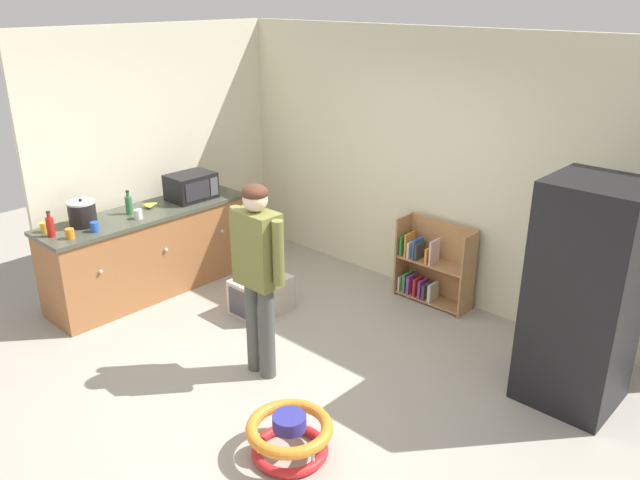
% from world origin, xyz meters
% --- Properties ---
extents(ground_plane, '(12.00, 12.00, 0.00)m').
position_xyz_m(ground_plane, '(0.00, 0.00, 0.00)').
color(ground_plane, '#A39C90').
rests_on(ground_plane, ground).
extents(back_wall, '(5.20, 0.06, 2.70)m').
position_xyz_m(back_wall, '(0.00, 2.33, 1.35)').
color(back_wall, beige).
rests_on(back_wall, ground).
extents(left_side_wall, '(0.06, 2.99, 2.70)m').
position_xyz_m(left_side_wall, '(-2.63, 0.80, 1.35)').
color(left_side_wall, beige).
rests_on(left_side_wall, ground).
extents(kitchen_counter, '(0.65, 2.21, 0.90)m').
position_xyz_m(kitchen_counter, '(-2.20, 0.30, 0.45)').
color(kitchen_counter, '#A16439').
rests_on(kitchen_counter, ground).
extents(refrigerator, '(0.73, 0.68, 1.78)m').
position_xyz_m(refrigerator, '(1.85, 1.47, 0.89)').
color(refrigerator, black).
rests_on(refrigerator, ground).
extents(bookshelf, '(0.80, 0.28, 0.85)m').
position_xyz_m(bookshelf, '(0.10, 2.14, 0.36)').
color(bookshelf, '#AD7B4E').
rests_on(bookshelf, ground).
extents(standing_person, '(0.57, 0.22, 1.65)m').
position_xyz_m(standing_person, '(-0.19, 0.05, 0.99)').
color(standing_person, '#4C504B').
rests_on(standing_person, ground).
extents(baby_walker, '(0.60, 0.60, 0.32)m').
position_xyz_m(baby_walker, '(0.71, -0.51, 0.16)').
color(baby_walker, red).
rests_on(baby_walker, ground).
extents(pet_carrier, '(0.42, 0.55, 0.36)m').
position_xyz_m(pet_carrier, '(-0.99, 0.77, 0.18)').
color(pet_carrier, beige).
rests_on(pet_carrier, ground).
extents(microwave, '(0.37, 0.48, 0.28)m').
position_xyz_m(microwave, '(-2.18, 0.88, 1.04)').
color(microwave, black).
rests_on(microwave, kitchen_counter).
extents(crock_pot, '(0.26, 0.26, 0.27)m').
position_xyz_m(crock_pot, '(-2.27, -0.34, 1.02)').
color(crock_pot, black).
rests_on(crock_pot, kitchen_counter).
extents(banana_bunch, '(0.15, 0.16, 0.04)m').
position_xyz_m(banana_bunch, '(-2.26, 0.41, 0.93)').
color(banana_bunch, yellow).
rests_on(banana_bunch, kitchen_counter).
extents(green_glass_bottle, '(0.07, 0.07, 0.25)m').
position_xyz_m(green_glass_bottle, '(-2.24, 0.15, 1.00)').
color(green_glass_bottle, '#33753D').
rests_on(green_glass_bottle, kitchen_counter).
extents(ketchup_bottle, '(0.07, 0.07, 0.25)m').
position_xyz_m(ketchup_bottle, '(-2.21, -0.68, 1.00)').
color(ketchup_bottle, red).
rests_on(ketchup_bottle, kitchen_counter).
extents(white_cup, '(0.08, 0.08, 0.09)m').
position_xyz_m(white_cup, '(-2.05, 0.13, 0.95)').
color(white_cup, white).
rests_on(white_cup, kitchen_counter).
extents(orange_cup, '(0.08, 0.08, 0.09)m').
position_xyz_m(orange_cup, '(-2.03, -0.59, 0.95)').
color(orange_cup, orange).
rests_on(orange_cup, kitchen_counter).
extents(red_cup, '(0.08, 0.08, 0.09)m').
position_xyz_m(red_cup, '(-2.40, 1.12, 0.95)').
color(red_cup, red).
rests_on(red_cup, kitchen_counter).
extents(yellow_cup, '(0.08, 0.08, 0.09)m').
position_xyz_m(yellow_cup, '(-2.37, -0.67, 0.95)').
color(yellow_cup, yellow).
rests_on(yellow_cup, kitchen_counter).
extents(blue_cup, '(0.08, 0.08, 0.09)m').
position_xyz_m(blue_cup, '(-2.03, -0.35, 0.95)').
color(blue_cup, blue).
rests_on(blue_cup, kitchen_counter).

